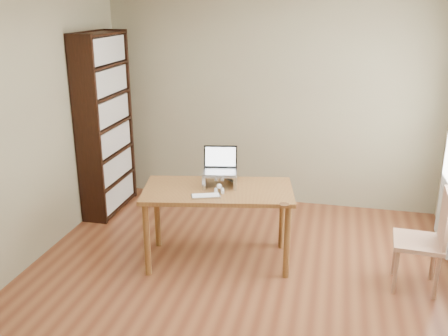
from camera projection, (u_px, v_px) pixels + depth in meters
room at (236, 152)px, 3.89m from camera, size 4.04×4.54×2.64m
bookshelf at (105, 125)px, 5.79m from camera, size 0.30×0.90×2.10m
desk at (218, 199)px, 4.69m from camera, size 1.50×0.95×0.75m
laptop_stand at (220, 178)px, 4.71m from camera, size 0.32×0.25×0.13m
laptop at (221, 165)px, 4.73m from camera, size 0.36×0.32×0.23m
keyboard at (206, 196)px, 4.47m from camera, size 0.28×0.20×0.02m
coaster at (284, 204)px, 4.30m from camera, size 0.09×0.09×0.01m
cat at (220, 178)px, 4.74m from camera, size 0.25×0.48×0.15m
chair at (428, 237)px, 4.29m from camera, size 0.43×0.43×0.92m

